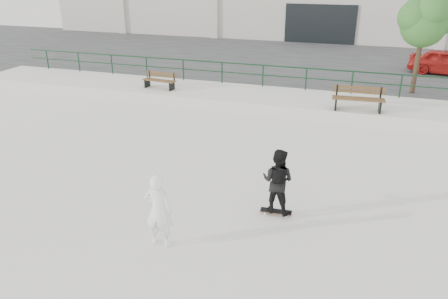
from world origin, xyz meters
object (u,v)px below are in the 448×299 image
(seated_skater, at_px, (159,211))
(standing_skater, at_px, (278,181))
(bench_right, at_px, (358,99))
(tree, at_px, (425,20))
(red_car, at_px, (447,62))
(bench_left, at_px, (160,80))
(skateboard, at_px, (276,211))

(seated_skater, bearing_deg, standing_skater, -140.20)
(bench_right, xyz_separation_m, standing_skater, (-1.56, -7.81, -0.03))
(standing_skater, bearing_deg, bench_right, -90.87)
(tree, bearing_deg, bench_right, -123.56)
(bench_right, bearing_deg, red_car, 57.56)
(bench_left, height_order, standing_skater, standing_skater)
(red_car, height_order, standing_skater, red_car)
(standing_skater, xyz_separation_m, seated_skater, (-2.18, -2.07, -0.06))
(bench_left, relative_size, tree, 0.39)
(tree, distance_m, seated_skater, 14.82)
(seated_skater, bearing_deg, bench_left, -67.94)
(red_car, xyz_separation_m, standing_skater, (-5.65, -15.50, -0.21))
(tree, relative_size, skateboard, 5.29)
(tree, xyz_separation_m, seated_skater, (-6.00, -13.27, -2.78))
(bench_right, relative_size, skateboard, 2.55)
(standing_skater, height_order, seated_skater, standing_skater)
(skateboard, xyz_separation_m, standing_skater, (0.00, 0.00, 0.85))
(bench_right, height_order, tree, tree)
(bench_right, distance_m, tree, 4.88)
(tree, xyz_separation_m, skateboard, (-3.81, -11.20, -3.57))
(bench_left, height_order, tree, tree)
(seated_skater, bearing_deg, red_car, -117.71)
(skateboard, bearing_deg, standing_skater, -4.07)
(standing_skater, bearing_deg, red_car, -99.59)
(bench_left, bearing_deg, standing_skater, -43.06)
(bench_left, bearing_deg, skateboard, -43.06)
(bench_left, xyz_separation_m, seated_skater, (5.03, -10.44, 0.00))
(skateboard, bearing_deg, red_car, 65.90)
(tree, height_order, standing_skater, tree)
(bench_right, height_order, red_car, red_car)
(tree, height_order, red_car, tree)
(bench_right, height_order, skateboard, bench_right)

